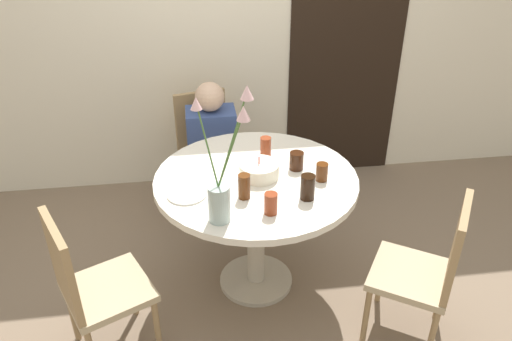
# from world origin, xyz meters

# --- Properties ---
(ground_plane) EXTENTS (16.00, 16.00, 0.00)m
(ground_plane) POSITION_xyz_m (0.00, 0.00, 0.00)
(ground_plane) COLOR #7A6651
(wall_back) EXTENTS (8.00, 0.05, 2.60)m
(wall_back) POSITION_xyz_m (0.00, 1.35, 1.30)
(wall_back) COLOR beige
(wall_back) RESTS_ON ground_plane
(doorway_panel) EXTENTS (0.90, 0.01, 2.05)m
(doorway_panel) POSITION_xyz_m (0.89, 1.32, 1.02)
(doorway_panel) COLOR black
(doorway_panel) RESTS_ON ground_plane
(dining_table) EXTENTS (1.14, 1.14, 0.78)m
(dining_table) POSITION_xyz_m (0.00, 0.00, 0.64)
(dining_table) COLOR silver
(dining_table) RESTS_ON ground_plane
(chair_right_flank) EXTENTS (0.49, 0.49, 0.88)m
(chair_right_flank) POSITION_xyz_m (-0.24, 0.95, 0.49)
(chair_right_flank) COLOR tan
(chair_right_flank) RESTS_ON ground_plane
(chair_far_back) EXTENTS (0.53, 0.53, 0.88)m
(chair_far_back) POSITION_xyz_m (-0.89, -0.43, 0.49)
(chair_far_back) COLOR tan
(chair_far_back) RESTS_ON ground_plane
(chair_near_front) EXTENTS (0.55, 0.55, 0.88)m
(chair_near_front) POSITION_xyz_m (0.82, -0.54, 0.49)
(chair_near_front) COLOR tan
(chair_near_front) RESTS_ON ground_plane
(birthday_cake) EXTENTS (0.22, 0.22, 0.13)m
(birthday_cake) POSITION_xyz_m (0.02, 0.00, 0.82)
(birthday_cake) COLOR white
(birthday_cake) RESTS_ON dining_table
(flower_vase) EXTENTS (0.27, 0.22, 0.69)m
(flower_vase) POSITION_xyz_m (-0.21, -0.38, 0.99)
(flower_vase) COLOR #9EB2AD
(flower_vase) RESTS_ON dining_table
(side_plate) EXTENTS (0.21, 0.21, 0.01)m
(side_plate) POSITION_xyz_m (-0.38, -0.13, 0.78)
(side_plate) COLOR silver
(side_plate) RESTS_ON dining_table
(drink_glass_0) EXTENTS (0.07, 0.07, 0.14)m
(drink_glass_0) POSITION_xyz_m (0.23, -0.25, 0.84)
(drink_glass_0) COLOR black
(drink_glass_0) RESTS_ON dining_table
(drink_glass_1) EXTENTS (0.06, 0.06, 0.13)m
(drink_glass_1) POSITION_xyz_m (0.09, 0.22, 0.84)
(drink_glass_1) COLOR maroon
(drink_glass_1) RESTS_ON dining_table
(drink_glass_2) EXTENTS (0.06, 0.06, 0.14)m
(drink_glass_2) POSITION_xyz_m (-0.09, -0.20, 0.84)
(drink_glass_2) COLOR #51280F
(drink_glass_2) RESTS_ON dining_table
(drink_glass_3) EXTENTS (0.08, 0.08, 0.10)m
(drink_glass_3) POSITION_xyz_m (0.24, 0.06, 0.83)
(drink_glass_3) COLOR #33190C
(drink_glass_3) RESTS_ON dining_table
(drink_glass_4) EXTENTS (0.07, 0.07, 0.10)m
(drink_glass_4) POSITION_xyz_m (0.35, -0.08, 0.83)
(drink_glass_4) COLOR #51280F
(drink_glass_4) RESTS_ON dining_table
(drink_glass_5) EXTENTS (0.07, 0.07, 0.11)m
(drink_glass_5) POSITION_xyz_m (0.02, -0.36, 0.83)
(drink_glass_5) COLOR maroon
(drink_glass_5) RESTS_ON dining_table
(person_boy) EXTENTS (0.34, 0.24, 1.04)m
(person_boy) POSITION_xyz_m (-0.20, 0.80, 0.49)
(person_boy) COLOR #383333
(person_boy) RESTS_ON ground_plane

